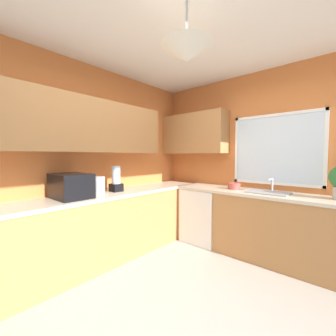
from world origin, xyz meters
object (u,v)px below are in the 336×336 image
dishwasher (204,215)px  microwave (71,186)px  bowl (234,186)px  sink_assembly (269,192)px  kettle (99,185)px  blender_appliance (116,180)px

dishwasher → microwave: (-0.66, -1.90, 0.62)m
dishwasher → bowl: (0.49, 0.03, 0.52)m
dishwasher → sink_assembly: size_ratio=1.65×
sink_assembly → dishwasher: bearing=-177.8°
kettle → sink_assembly: (1.62, 1.58, -0.10)m
microwave → kettle: (0.02, 0.35, -0.03)m
sink_assembly → bowl: bearing=-179.1°
kettle → bowl: kettle is taller
dishwasher → blender_appliance: (-0.66, -1.27, 0.64)m
dishwasher → microwave: bearing=-109.2°
bowl → blender_appliance: size_ratio=0.51×
dishwasher → microwave: size_ratio=1.79×
microwave → blender_appliance: size_ratio=1.33×
kettle → microwave: bearing=-93.2°
dishwasher → sink_assembly: 1.10m
sink_assembly → blender_appliance: size_ratio=1.45×
blender_appliance → dishwasher: bearing=62.5°
kettle → blender_appliance: blender_appliance is taller
dishwasher → sink_assembly: (0.98, 0.04, 0.49)m
microwave → sink_assembly: microwave is taller
kettle → bowl: size_ratio=1.27×
kettle → blender_appliance: (-0.02, 0.28, 0.05)m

